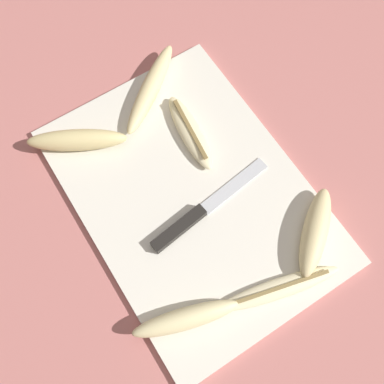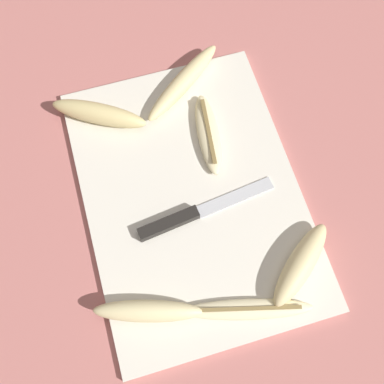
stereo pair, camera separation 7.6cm
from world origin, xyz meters
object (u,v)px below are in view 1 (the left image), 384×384
at_px(knife, 190,220).
at_px(banana_spotted_left, 77,140).
at_px(banana_mellow_near, 150,88).
at_px(banana_ripe_center, 315,232).
at_px(banana_pale_long, 279,288).
at_px(banana_cream_curved, 190,132).
at_px(banana_soft_right, 186,319).

xyz_separation_m(knife, banana_spotted_left, (-0.23, -0.09, 0.01)).
height_order(banana_mellow_near, banana_ripe_center, banana_ripe_center).
xyz_separation_m(knife, banana_pale_long, (0.17, 0.06, 0.00)).
distance_m(banana_cream_curved, banana_mellow_near, 0.12).
height_order(banana_spotted_left, banana_ripe_center, banana_ripe_center).
bearing_deg(banana_cream_curved, banana_pale_long, -5.59).
height_order(banana_soft_right, banana_mellow_near, banana_soft_right).
height_order(banana_soft_right, banana_ripe_center, banana_ripe_center).
distance_m(banana_pale_long, banana_soft_right, 0.15).
bearing_deg(banana_spotted_left, banana_ripe_center, 34.92).
relative_size(banana_cream_curved, banana_spotted_left, 0.96).
bearing_deg(banana_spotted_left, banana_mellow_near, 98.63).
relative_size(banana_soft_right, banana_ripe_center, 1.17).
distance_m(knife, banana_cream_curved, 0.16).
relative_size(banana_mellow_near, banana_ripe_center, 1.26).
height_order(knife, banana_cream_curved, banana_cream_curved).
relative_size(banana_cream_curved, banana_mellow_near, 0.90).
height_order(banana_spotted_left, banana_pale_long, banana_spotted_left).
bearing_deg(knife, banana_soft_right, -42.14).
xyz_separation_m(banana_soft_right, banana_ripe_center, (-0.00, 0.25, 0.00)).
bearing_deg(banana_ripe_center, banana_cream_curved, -165.22).
relative_size(banana_cream_curved, banana_soft_right, 0.96).
xyz_separation_m(banana_cream_curved, banana_mellow_near, (-0.11, -0.01, 0.00)).
relative_size(banana_pale_long, banana_mellow_near, 1.12).
bearing_deg(banana_pale_long, banana_ripe_center, 112.54).
bearing_deg(banana_ripe_center, knife, -129.23).
bearing_deg(banana_soft_right, banana_ripe_center, 90.40).
distance_m(banana_soft_right, banana_mellow_near, 0.42).
xyz_separation_m(banana_mellow_near, banana_ripe_center, (0.38, 0.08, 0.00)).
distance_m(banana_spotted_left, banana_pale_long, 0.42).
bearing_deg(banana_soft_right, banana_cream_curved, 146.23).
height_order(banana_pale_long, banana_soft_right, banana_soft_right).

